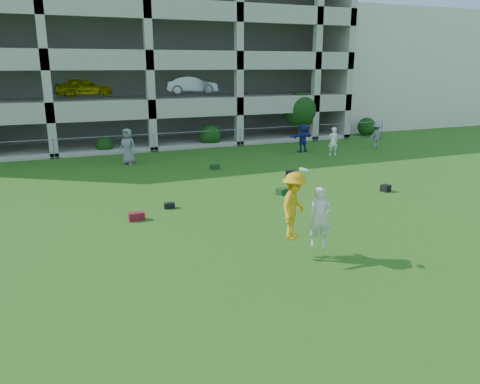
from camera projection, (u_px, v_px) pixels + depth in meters
name	position (u px, v px, depth m)	size (l,w,h in m)	color
ground	(301.00, 264.00, 13.15)	(100.00, 100.00, 0.00)	#235114
stucco_building	(367.00, 69.00, 45.28)	(16.00, 14.00, 10.00)	beige
bystander_c	(128.00, 146.00, 26.12)	(0.98, 0.64, 2.00)	slate
bystander_d	(303.00, 138.00, 29.81)	(1.68, 0.53, 1.81)	navy
bystander_e	(333.00, 141.00, 28.60)	(0.64, 0.42, 1.75)	white
bystander_f	(376.00, 136.00, 31.28)	(1.08, 0.62, 1.67)	slate
bag_red_a	(136.00, 216.00, 16.80)	(0.55, 0.30, 0.28)	#550E16
bag_black_b	(169.00, 205.00, 18.21)	(0.40, 0.25, 0.22)	black
bag_green_c	(282.00, 191.00, 20.19)	(0.50, 0.35, 0.26)	#143714
crate_d	(386.00, 188.00, 20.63)	(0.35, 0.35, 0.30)	black
bag_black_e	(292.00, 173.00, 23.42)	(0.60, 0.30, 0.30)	black
bag_green_g	(215.00, 167.00, 25.03)	(0.50, 0.30, 0.25)	#143714
frisbee_contest	(300.00, 208.00, 13.23)	(1.83, 1.38, 2.38)	orange
parking_garage	(126.00, 57.00, 36.28)	(30.00, 14.00, 12.00)	#9E998C
fence	(154.00, 142.00, 29.94)	(36.06, 0.06, 1.20)	gray
shrub_row	(217.00, 124.00, 32.02)	(34.38, 2.52, 3.50)	#163D11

